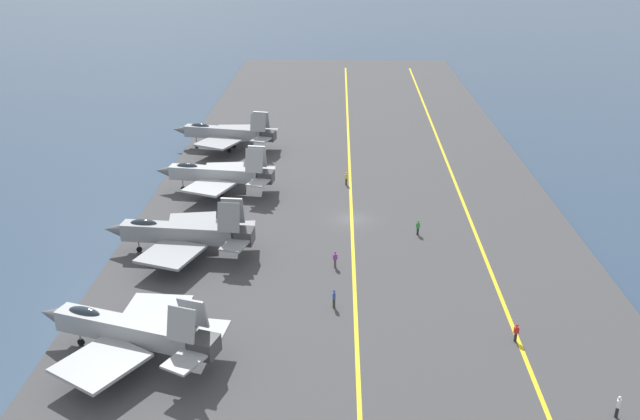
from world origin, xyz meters
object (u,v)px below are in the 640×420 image
crew_green_vest (418,227)px  crew_purple_vest (335,259)px  parked_jet_third (217,174)px  crew_yellow_vest (346,178)px  parked_jet_nearest (128,331)px  crew_white_vest (618,406)px  parked_jet_fourth (226,133)px  crew_red_vest (516,332)px  crew_blue_vest (334,298)px  parked_jet_second (181,233)px

crew_green_vest → crew_purple_vest: size_ratio=0.99×
parked_jet_third → crew_yellow_vest: 17.13m
parked_jet_nearest → crew_green_vest: size_ratio=9.28×
crew_green_vest → crew_yellow_vest: size_ratio=0.98×
parked_jet_third → crew_white_vest: parked_jet_third is taller
crew_purple_vest → parked_jet_fourth: bearing=23.9°
parked_jet_nearest → crew_purple_vest: bearing=-46.0°
crew_purple_vest → parked_jet_third: bearing=37.1°
parked_jet_nearest → crew_red_vest: (2.99, -31.58, -1.54)m
crew_blue_vest → parked_jet_third: bearing=28.5°
parked_jet_second → crew_red_vest: (-15.38, -31.33, -1.56)m
crew_purple_vest → crew_red_vest: bearing=-130.3°
crew_blue_vest → crew_red_vest: crew_blue_vest is taller
crew_white_vest → crew_yellow_vest: size_ratio=1.01×
crew_green_vest → crew_yellow_vest: crew_yellow_vest is taller
crew_blue_vest → crew_green_vest: 18.47m
crew_yellow_vest → crew_red_vest: (-36.50, -13.84, -0.07)m
parked_jet_nearest → parked_jet_second: bearing=-0.8°
crew_green_vest → crew_red_vest: 21.80m
crew_white_vest → crew_green_vest: bearing=19.7°
parked_jet_nearest → parked_jet_third: bearing=-1.6°
crew_white_vest → crew_yellow_vest: (45.86, 18.73, -0.01)m
parked_jet_second → crew_white_vest: 43.89m
crew_green_vest → crew_red_vest: (-20.97, -5.94, -0.05)m
crew_blue_vest → crew_yellow_vest: crew_blue_vest is taller
crew_purple_vest → crew_white_vest: bearing=-137.9°
parked_jet_nearest → crew_yellow_vest: parked_jet_nearest is taller
parked_jet_second → crew_blue_vest: size_ratio=8.85×
crew_white_vest → crew_red_vest: crew_white_vest is taller
crew_blue_vest → crew_green_vest: crew_blue_vest is taller
parked_jet_second → parked_jet_third: parked_jet_third is taller
parked_jet_nearest → crew_green_vest: (23.97, -25.64, -1.49)m
crew_yellow_vest → crew_purple_vest: bearing=176.8°
crew_yellow_vest → crew_red_vest: crew_yellow_vest is taller
parked_jet_fourth → crew_green_vest: 40.31m
parked_jet_second → parked_jet_third: (17.83, -0.76, 0.12)m
parked_jet_nearest → parked_jet_second: parked_jet_second is taller
parked_jet_third → parked_jet_fourth: (18.25, 1.69, 0.07)m
parked_jet_second → crew_green_vest: (5.59, -25.39, -1.51)m
parked_jet_second → crew_purple_vest: (-2.52, -16.15, -1.50)m
crew_green_vest → crew_purple_vest: crew_purple_vest is taller
crew_green_vest → crew_purple_vest: (-8.11, 9.24, 0.02)m
crew_green_vest → crew_white_vest: 32.20m
crew_purple_vest → crew_yellow_vest: crew_yellow_vest is taller
parked_jet_fourth → crew_white_vest: parked_jet_fourth is taller
crew_green_vest → crew_purple_vest: bearing=131.3°
parked_jet_second → parked_jet_fourth: (36.08, 0.93, 0.20)m
crew_white_vest → crew_red_vest: size_ratio=1.08×
parked_jet_third → parked_jet_fourth: bearing=5.3°
parked_jet_second → crew_green_vest: parked_jet_second is taller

